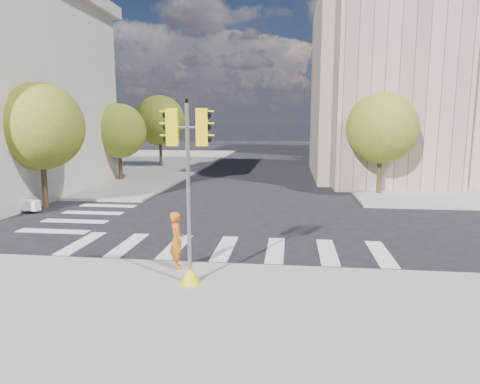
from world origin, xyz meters
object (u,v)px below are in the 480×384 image
traffic_signal (189,208)px  photographer (177,240)px  lamp_far (350,120)px  lamp_near (378,120)px

traffic_signal → photographer: traffic_signal is taller
lamp_far → photographer: 34.04m
traffic_signal → lamp_near: bearing=61.4°
lamp_far → photographer: bearing=-105.6°
lamp_near → traffic_signal: 21.65m
lamp_far → traffic_signal: 34.91m
photographer → lamp_far: bearing=-43.1°
lamp_near → photographer: 21.03m
lamp_near → lamp_far: 14.00m
lamp_near → photographer: (-9.13, -18.60, -3.57)m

